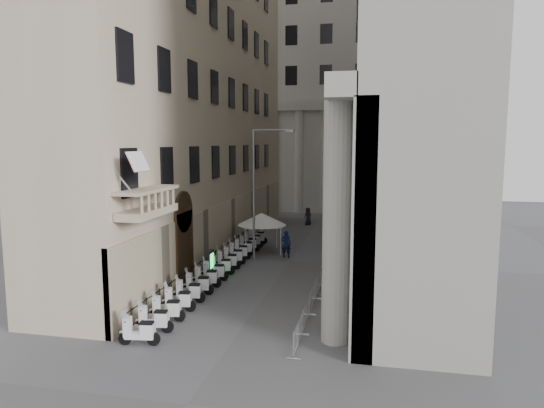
{
  "coord_description": "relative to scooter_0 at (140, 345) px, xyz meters",
  "views": [
    {
      "loc": [
        5.67,
        -13.71,
        8.35
      ],
      "look_at": [
        -0.53,
        15.74,
        4.5
      ],
      "focal_mm": 32.0,
      "sensor_mm": 36.0,
      "label": 1
    }
  ],
  "objects": [
    {
      "name": "barrier_1",
      "position": [
        6.43,
        3.7,
        0.0
      ],
      "size": [
        0.6,
        2.4,
        1.1
      ],
      "primitive_type": null,
      "color": "#B5B7BD",
      "rests_on": "ground"
    },
    {
      "name": "scooter_8",
      "position": [
        0.0,
        10.97,
        0.0
      ],
      "size": [
        1.47,
        0.75,
        1.5
      ],
      "primitive_type": null,
      "rotation": [
        0.0,
        0.0,
        1.71
      ],
      "color": "white",
      "rests_on": "ground"
    },
    {
      "name": "scooter_11",
      "position": [
        0.0,
        15.08,
        0.0
      ],
      "size": [
        1.47,
        0.75,
        1.5
      ],
      "primitive_type": null,
      "rotation": [
        0.0,
        0.0,
        1.71
      ],
      "color": "white",
      "rests_on": "ground"
    },
    {
      "name": "security_tent",
      "position": [
        1.5,
        17.52,
        2.51
      ],
      "size": [
        3.7,
        3.7,
        3.0
      ],
      "color": "white",
      "rests_on": "ground"
    },
    {
      "name": "barrier_2",
      "position": [
        6.43,
        6.2,
        0.0
      ],
      "size": [
        0.6,
        2.4,
        1.1
      ],
      "primitive_type": null,
      "color": "#B5B7BD",
      "rests_on": "ground"
    },
    {
      "name": "scooter_10",
      "position": [
        0.0,
        13.71,
        0.0
      ],
      "size": [
        1.47,
        0.75,
        1.5
      ],
      "primitive_type": null,
      "rotation": [
        0.0,
        0.0,
        1.71
      ],
      "color": "white",
      "rests_on": "ground"
    },
    {
      "name": "scooter_12",
      "position": [
        0.0,
        16.45,
        0.0
      ],
      "size": [
        1.47,
        0.75,
        1.5
      ],
      "primitive_type": null,
      "rotation": [
        0.0,
        0.0,
        1.71
      ],
      "color": "white",
      "rests_on": "ground"
    },
    {
      "name": "barrier_3",
      "position": [
        6.43,
        8.7,
        0.0
      ],
      "size": [
        0.6,
        2.4,
        1.1
      ],
      "primitive_type": null,
      "color": "#B5B7BD",
      "rests_on": "ground"
    },
    {
      "name": "scooter_5",
      "position": [
        0.0,
        6.85,
        0.0
      ],
      "size": [
        1.47,
        0.75,
        1.5
      ],
      "primitive_type": null,
      "rotation": [
        0.0,
        0.0,
        1.71
      ],
      "color": "white",
      "rests_on": "ground"
    },
    {
      "name": "scooter_1",
      "position": [
        0.0,
        1.37,
        0.0
      ],
      "size": [
        1.47,
        0.75,
        1.5
      ],
      "primitive_type": null,
      "rotation": [
        0.0,
        0.0,
        1.71
      ],
      "color": "white",
      "rests_on": "ground"
    },
    {
      "name": "scooter_3",
      "position": [
        0.0,
        4.11,
        0.0
      ],
      "size": [
        1.47,
        0.75,
        1.5
      ],
      "primitive_type": null,
      "rotation": [
        0.0,
        0.0,
        1.71
      ],
      "color": "white",
      "rests_on": "ground"
    },
    {
      "name": "barrier_5",
      "position": [
        6.43,
        13.7,
        0.0
      ],
      "size": [
        0.6,
        2.4,
        1.1
      ],
      "primitive_type": null,
      "color": "#B5B7BD",
      "rests_on": "ground"
    },
    {
      "name": "barrier_6",
      "position": [
        6.43,
        16.2,
        0.0
      ],
      "size": [
        0.6,
        2.4,
        1.1
      ],
      "primitive_type": null,
      "color": "#B5B7BD",
      "rests_on": "ground"
    },
    {
      "name": "scooter_2",
      "position": [
        0.0,
        2.74,
        0.0
      ],
      "size": [
        1.47,
        0.75,
        1.5
      ],
      "primitive_type": null,
      "rotation": [
        0.0,
        0.0,
        1.71
      ],
      "color": "white",
      "rests_on": "ground"
    },
    {
      "name": "iron_fence",
      "position": [
        -0.67,
        14.09,
        0.0
      ],
      "size": [
        0.3,
        28.0,
        1.4
      ],
      "primitive_type": null,
      "color": "black",
      "rests_on": "ground"
    },
    {
      "name": "scooter_7",
      "position": [
        0.0,
        9.6,
        0.0
      ],
      "size": [
        1.47,
        0.75,
        1.5
      ],
      "primitive_type": null,
      "rotation": [
        0.0,
        0.0,
        1.71
      ],
      "color": "white",
      "rests_on": "ground"
    },
    {
      "name": "scooter_0",
      "position": [
        0.0,
        0.0,
        0.0
      ],
      "size": [
        1.47,
        0.75,
        1.5
      ],
      "primitive_type": null,
      "rotation": [
        0.0,
        0.0,
        1.71
      ],
      "color": "white",
      "rests_on": "ground"
    },
    {
      "name": "blue_awning",
      "position": [
        7.78,
        22.09,
        0.0
      ],
      "size": [
        1.6,
        3.0,
        3.0
      ],
      "primitive_type": null,
      "color": "navy",
      "rests_on": "ground"
    },
    {
      "name": "scooter_4",
      "position": [
        0.0,
        5.48,
        0.0
      ],
      "size": [
        1.47,
        0.75,
        1.5
      ],
      "primitive_type": null,
      "rotation": [
        0.0,
        0.0,
        1.71
      ],
      "color": "white",
      "rests_on": "ground"
    },
    {
      "name": "flag",
      "position": [
        -0.37,
        1.09,
        0.0
      ],
      "size": [
        1.0,
        1.4,
        8.2
      ],
      "primitive_type": null,
      "color": "#9E0C11",
      "rests_on": "ground"
    },
    {
      "name": "left_building",
      "position": [
        -3.87,
        18.09,
        17.0
      ],
      "size": [
        5.0,
        36.0,
        34.0
      ],
      "primitive_type": "cube",
      "color": "beige",
      "rests_on": "ground"
    },
    {
      "name": "scooter_6",
      "position": [
        0.0,
        8.23,
        0.0
      ],
      "size": [
        1.47,
        0.75,
        1.5
      ],
      "primitive_type": null,
      "rotation": [
        0.0,
        0.0,
        1.71
      ],
      "color": "white",
      "rests_on": "ground"
    },
    {
      "name": "info_kiosk",
      "position": [
        -0.57,
        10.48,
        0.83
      ],
      "size": [
        0.27,
        0.78,
        1.64
      ],
      "rotation": [
        0.0,
        0.0,
        -0.02
      ],
      "color": "black",
      "rests_on": "ground"
    },
    {
      "name": "scooter_15",
      "position": [
        0.0,
        20.56,
        0.0
      ],
      "size": [
        1.47,
        0.75,
        1.5
      ],
      "primitive_type": null,
      "rotation": [
        0.0,
        0.0,
        1.71
      ],
      "color": "white",
      "rests_on": "ground"
    },
    {
      "name": "far_building",
      "position": [
        3.63,
        44.09,
        15.0
      ],
      "size": [
        22.0,
        10.0,
        30.0
      ],
      "primitive_type": "cube",
      "color": "#B3B1A9",
      "rests_on": "ground"
    },
    {
      "name": "street_lamp",
      "position": [
        1.51,
        14.99,
        5.56
      ],
      "size": [
        2.99,
        0.59,
        9.22
      ],
      "rotation": [
        0.0,
        0.0,
        -0.13
      ],
      "color": "gray",
      "rests_on": "ground"
    },
    {
      "name": "scooter_14",
      "position": [
        0.0,
        19.19,
        0.0
      ],
      "size": [
        1.47,
        0.75,
        1.5
      ],
      "primitive_type": null,
      "rotation": [
        0.0,
        0.0,
        1.71
      ],
      "color": "white",
      "rests_on": "ground"
    },
    {
      "name": "scooter_13",
      "position": [
        0.0,
        17.82,
        0.0
      ],
      "size": [
        1.47,
        0.75,
        1.5
      ],
      "primitive_type": null,
      "rotation": [
        0.0,
        0.0,
        1.71
      ],
      "color": "white",
      "rests_on": "ground"
    },
    {
      "name": "barrier_0",
      "position": [
        6.43,
        1.2,
        0.0
      ],
      "size": [
        0.6,
        2.4,
        1.1
      ],
      "primitive_type": null,
      "color": "#B5B7BD",
      "rests_on": "ground"
    },
    {
      "name": "pedestrian_c",
      "position": [
        2.87,
        30.58,
        0.89
      ],
      "size": [
        1.02,
        1.01,
        1.78
      ],
      "primitive_type": "imported",
      "rotation": [
        0.0,
        0.0,
        3.9
      ],
      "color": "black",
      "rests_on": "ground"
    },
    {
      "name": "ground",
      "position": [
        3.63,
        -3.91,
        0.0
      ],
      "size": [
        120.0,
        120.0,
        0.0
      ],
      "primitive_type": "plane",
      "color": "#4B4B4D",
      "rests_on": "ground"
    },
    {
      "name": "pedestrian_b",
      "position": [
        6.32,
        21.0,
        0.86
      ],
      "size": [
        0.93,
        0.77,
        1.72
      ],
      "primitive_type": "imported",
      "rotation": [
        0.0,
        0.0,
        2.99
      ],
      "color": "black",
      "rests_on": "ground"
    },
    {
      "name": "scooter_9",
      "position": [
        0.0,
        12.34,
        0.0
      ],
      "size": [
        1.47,
        0.75,
        1.5
      ],
      "primitive_type": null,
      "rotation": [
        0.0,
        0.0,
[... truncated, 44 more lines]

